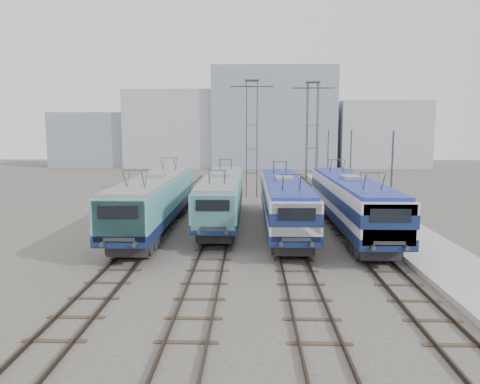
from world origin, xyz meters
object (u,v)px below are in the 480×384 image
object	(u,v)px
locomotive_center_right	(284,199)
mast_mid	(350,171)
catenary_tower_west	(252,133)
catenary_tower_east	(312,133)
mast_rear	(328,161)
locomotive_far_right	(351,199)
locomotive_center_left	(222,195)
mast_front	(391,188)
locomotive_far_left	(155,198)
safety_cone	(391,235)

from	to	relation	value
locomotive_center_right	mast_mid	distance (m)	10.85
catenary_tower_west	catenary_tower_east	xyz separation A→B (m)	(6.50, 2.00, 0.00)
mast_mid	mast_rear	bearing A→B (deg)	90.00
locomotive_far_right	mast_mid	bearing A→B (deg)	78.64
locomotive_center_left	catenary_tower_west	distance (m)	14.97
mast_front	catenary_tower_west	bearing A→B (deg)	113.27
locomotive_far_left	catenary_tower_east	world-z (taller)	catenary_tower_east
locomotive_center_left	mast_mid	xyz separation A→B (m)	(10.85, 6.12, 1.29)
catenary_tower_west	catenary_tower_east	world-z (taller)	same
mast_front	mast_rear	size ratio (longest dim) A/B	1.00
mast_front	mast_rear	xyz separation A→B (m)	(0.00, 24.00, 0.00)
locomotive_center_left	mast_front	size ratio (longest dim) A/B	2.52
mast_rear	safety_cone	xyz separation A→B (m)	(0.01, -24.33, -2.90)
catenary_tower_east	safety_cone	size ratio (longest dim) A/B	19.96
catenary_tower_east	mast_mid	distance (m)	10.69
catenary_tower_east	locomotive_center_left	bearing A→B (deg)	-118.50
locomotive_center_right	mast_front	world-z (taller)	mast_front
locomotive_center_left	mast_front	distance (m)	12.41
mast_front	safety_cone	size ratio (longest dim) A/B	11.64
mast_front	locomotive_far_right	bearing A→B (deg)	123.53
catenary_tower_east	mast_mid	world-z (taller)	catenary_tower_east
locomotive_center_right	locomotive_far_left	bearing A→B (deg)	-179.65
locomotive_far_right	catenary_tower_east	world-z (taller)	catenary_tower_east
locomotive_center_left	mast_front	xyz separation A→B (m)	(10.85, -5.88, 1.29)
mast_rear	locomotive_far_left	bearing A→B (deg)	-126.47
catenary_tower_east	mast_front	xyz separation A→B (m)	(2.10, -22.00, -3.14)
locomotive_center_left	safety_cone	world-z (taller)	locomotive_center_left
catenary_tower_east	safety_cone	distance (m)	23.23
locomotive_far_left	catenary_tower_east	size ratio (longest dim) A/B	1.56
locomotive_far_left	safety_cone	size ratio (longest dim) A/B	31.23
locomotive_center_right	locomotive_far_right	distance (m)	4.53
locomotive_far_left	locomotive_center_right	bearing A→B (deg)	0.35
locomotive_far_left	mast_front	distance (m)	15.73
catenary_tower_east	mast_mid	size ratio (longest dim) A/B	1.71
locomotive_center_left	catenary_tower_west	xyz separation A→B (m)	(2.25, 14.12, 4.44)
catenary_tower_east	mast_front	world-z (taller)	catenary_tower_east
locomotive_far_right	mast_rear	xyz separation A→B (m)	(1.85, 21.21, 1.15)
locomotive_center_right	mast_rear	xyz separation A→B (m)	(6.35, 20.71, 1.23)
catenary_tower_west	mast_mid	xyz separation A→B (m)	(8.60, -8.00, -3.14)
catenary_tower_east	safety_cone	world-z (taller)	catenary_tower_east
catenary_tower_west	mast_front	bearing A→B (deg)	-66.73
locomotive_center_left	catenary_tower_east	distance (m)	18.87
locomotive_center_left	locomotive_far_right	size ratio (longest dim) A/B	0.96
catenary_tower_east	mast_rear	distance (m)	4.28
locomotive_far_left	mast_rear	distance (m)	25.85
locomotive_far_right	safety_cone	distance (m)	4.03
locomotive_far_right	mast_front	distance (m)	3.54
locomotive_center_right	mast_mid	xyz separation A→B (m)	(6.35, 8.71, 1.23)
catenary_tower_west	safety_cone	world-z (taller)	catenary_tower_west
mast_mid	locomotive_center_right	bearing A→B (deg)	-126.08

